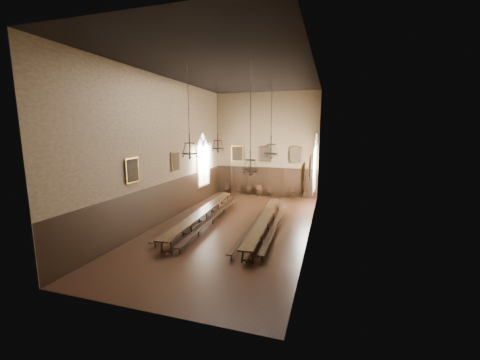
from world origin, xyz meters
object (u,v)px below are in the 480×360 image
at_px(bench_right_inner, 255,225).
at_px(table_right, 264,224).
at_px(bench_left_outer, 194,218).
at_px(chandelier_back_left, 218,144).
at_px(bench_left_inner, 213,219).
at_px(chandelier_front_left, 190,148).
at_px(table_left, 203,217).
at_px(bench_right_outer, 276,224).
at_px(chair_2, 248,192).
at_px(chair_4, 269,194).
at_px(chair_1, 238,192).
at_px(chandelier_back_right, 271,149).
at_px(chair_0, 227,191).
at_px(chair_3, 259,193).
at_px(chair_6, 291,195).
at_px(chandelier_front_right, 250,163).

bearing_deg(bench_right_inner, table_right, -0.51).
height_order(bench_left_outer, chandelier_back_left, chandelier_back_left).
bearing_deg(bench_left_outer, bench_left_inner, 3.88).
bearing_deg(chandelier_front_left, table_left, 95.52).
bearing_deg(table_right, bench_right_outer, 34.71).
xyz_separation_m(chair_2, chair_4, (1.92, -0.07, 0.01)).
relative_size(bench_left_inner, chair_1, 11.33).
distance_m(bench_left_inner, chandelier_back_right, 5.73).
bearing_deg(chair_4, chandelier_front_left, -99.50).
height_order(chair_4, chandelier_back_right, chandelier_back_right).
distance_m(table_left, bench_right_inner, 3.38).
bearing_deg(chair_0, chair_1, 2.26).
height_order(bench_right_inner, chair_3, chair_3).
bearing_deg(bench_right_inner, bench_left_inner, 174.44).
bearing_deg(chair_6, chandelier_back_right, -80.94).
relative_size(bench_left_outer, bench_right_inner, 1.00).
bearing_deg(chandelier_back_right, chair_1, 123.24).
bearing_deg(chair_0, chandelier_back_left, -73.41).
xyz_separation_m(bench_left_inner, chandelier_back_right, (3.21, 1.98, 4.31)).
xyz_separation_m(chair_1, chandelier_front_right, (4.16, -11.04, 3.93)).
bearing_deg(chair_0, chandelier_back_right, -49.01).
distance_m(table_left, bench_right_outer, 4.57).
xyz_separation_m(bench_right_outer, chandelier_back_left, (-4.38, 1.91, 4.58)).
height_order(chair_2, chair_4, chair_4).
relative_size(bench_left_inner, chair_3, 10.35).
height_order(chair_2, chandelier_front_right, chandelier_front_right).
distance_m(bench_right_inner, bench_right_outer, 1.26).
bearing_deg(chandelier_front_left, chandelier_back_right, 47.94).
relative_size(chandelier_back_left, chandelier_front_right, 0.86).
bearing_deg(chandelier_back_right, chair_3, 109.26).
height_order(chair_0, chair_3, chair_3).
distance_m(bench_right_inner, chair_0, 10.04).
relative_size(bench_left_outer, chair_6, 9.61).
relative_size(chair_0, chair_4, 1.06).
distance_m(bench_right_outer, chair_1, 9.74).
height_order(chandelier_back_right, chandelier_front_right, same).
relative_size(bench_right_outer, chair_1, 10.84).
distance_m(table_right, chandelier_front_left, 6.08).
height_order(bench_right_outer, chandelier_back_right, chandelier_back_right).
bearing_deg(chandelier_front_right, table_left, 146.72).
bearing_deg(bench_left_inner, table_right, -4.69).
bearing_deg(chandelier_front_right, chair_6, 86.55).
distance_m(chair_1, chandelier_front_right, 12.43).
bearing_deg(chair_2, bench_right_inner, -54.57).
height_order(table_right, chandelier_front_right, chandelier_front_right).
bearing_deg(chandelier_front_left, bench_left_outer, 113.76).
height_order(chair_2, chandelier_front_left, chandelier_front_left).
xyz_separation_m(chair_3, chair_4, (0.88, -0.00, -0.02)).
bearing_deg(table_left, chair_3, 79.66).
distance_m(bench_left_outer, chandelier_front_right, 6.37).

